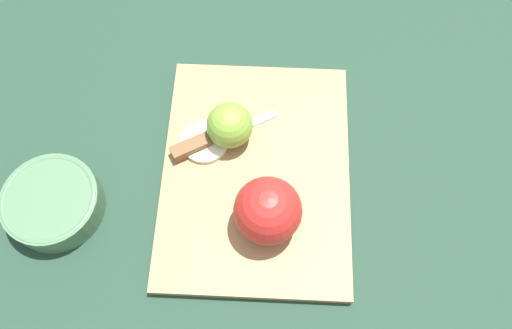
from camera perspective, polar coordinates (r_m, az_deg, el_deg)
name	(u,v)px	position (r m, az deg, el deg)	size (l,w,h in m)	color
ground_plane	(256,175)	(0.72, 0.00, -1.17)	(4.00, 4.00, 0.00)	#1E3828
cutting_board	(256,173)	(0.71, 0.00, -0.92)	(0.36, 0.28, 0.02)	#A37A4C
apple_half_left	(268,211)	(0.63, 1.37, -5.29)	(0.09, 0.09, 0.09)	red
apple_half_right	(230,125)	(0.70, -3.05, 4.48)	(0.07, 0.07, 0.07)	olive
knife	(199,144)	(0.72, -6.56, 2.30)	(0.10, 0.15, 0.02)	silver
apple_slice	(205,141)	(0.72, -5.86, 2.63)	(0.07, 0.07, 0.01)	#EFE5C6
bowl	(53,202)	(0.73, -22.21, -4.03)	(0.13, 0.13, 0.04)	#4C704C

